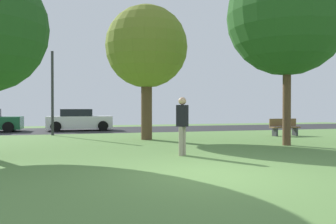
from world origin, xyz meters
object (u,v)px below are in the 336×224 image
(parked_car_white, at_px, (79,121))
(street_lamp_post, at_px, (52,93))
(person_thrower, at_px, (182,123))
(park_bench, at_px, (284,127))
(maple_tree_near, at_px, (147,47))
(birch_tree_lone, at_px, (287,16))

(parked_car_white, bearing_deg, street_lamp_post, -112.21)
(person_thrower, distance_m, street_lamp_post, 10.23)
(parked_car_white, distance_m, street_lamp_post, 4.13)
(person_thrower, distance_m, parked_car_white, 13.05)
(park_bench, distance_m, street_lamp_post, 12.44)
(person_thrower, bearing_deg, maple_tree_near, 138.70)
(parked_car_white, bearing_deg, maple_tree_near, -68.24)
(birch_tree_lone, relative_size, person_thrower, 4.12)
(maple_tree_near, distance_m, parked_car_white, 8.62)
(person_thrower, height_order, park_bench, person_thrower)
(maple_tree_near, relative_size, street_lamp_post, 1.38)
(parked_car_white, height_order, park_bench, parked_car_white)
(street_lamp_post, bearing_deg, maple_tree_near, -40.72)
(birch_tree_lone, distance_m, person_thrower, 6.53)
(parked_car_white, xyz_separation_m, park_bench, (10.31, -7.18, -0.18))
(maple_tree_near, xyz_separation_m, street_lamp_post, (-4.34, 3.73, -2.02))
(maple_tree_near, height_order, street_lamp_post, maple_tree_near)
(person_thrower, xyz_separation_m, street_lamp_post, (-4.28, 9.21, 1.24))
(person_thrower, relative_size, parked_car_white, 0.44)
(park_bench, height_order, street_lamp_post, street_lamp_post)
(person_thrower, bearing_deg, birch_tree_lone, 67.55)
(maple_tree_near, xyz_separation_m, parked_car_white, (-2.90, 7.26, -3.63))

